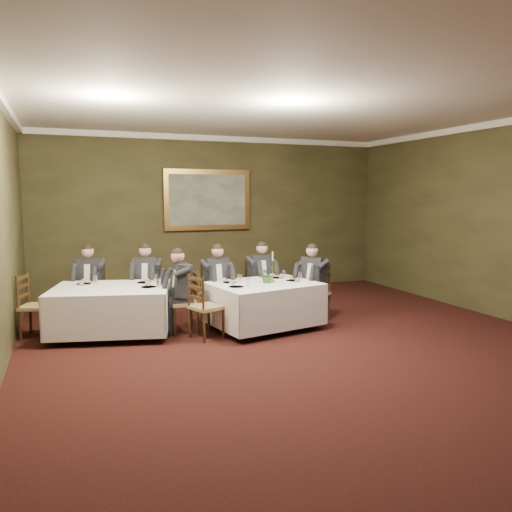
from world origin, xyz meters
TOP-DOWN VIEW (x-y plane):
  - ground at (0.00, 0.00)m, footprint 10.00×10.00m
  - ceiling at (0.00, 0.00)m, footprint 8.00×10.00m
  - back_wall at (0.00, 5.00)m, footprint 8.00×0.10m
  - crown_molding at (0.00, 0.00)m, footprint 8.00×10.00m
  - table_main at (-0.22, 1.57)m, footprint 1.89×1.57m
  - table_second at (-2.60, 2.10)m, footprint 2.07×1.76m
  - chair_main_backleft at (-0.82, 2.34)m, footprint 0.50×0.49m
  - diner_main_backleft at (-0.82, 2.33)m, footprint 0.47×0.54m
  - chair_main_backright at (0.07, 2.51)m, footprint 0.51×0.50m
  - diner_main_backright at (0.07, 2.49)m, footprint 0.48×0.55m
  - chair_main_endleft at (-1.26, 1.37)m, footprint 0.55×0.56m
  - chair_main_endright at (0.83, 1.77)m, footprint 0.57×0.58m
  - diner_main_endright at (0.82, 1.77)m, footprint 0.60×0.57m
  - chair_sec_backleft at (-2.84, 3.11)m, footprint 0.57×0.56m
  - diner_sec_backleft at (-2.85, 3.10)m, footprint 0.56×0.60m
  - chair_sec_backright at (-1.91, 2.88)m, footprint 0.58×0.57m
  - diner_sec_backright at (-1.91, 2.86)m, footprint 0.57×0.60m
  - chair_sec_endright at (-1.49, 1.82)m, footprint 0.42×0.44m
  - diner_sec_endright at (-1.51, 1.82)m, footprint 0.48×0.42m
  - chair_sec_endleft at (-3.70, 2.37)m, footprint 0.55×0.56m
  - centerpiece at (-0.16, 1.57)m, footprint 0.33×0.31m
  - candlestick at (-0.02, 1.68)m, footprint 0.07×0.07m
  - place_setting_table_main at (-0.67, 1.86)m, footprint 0.33×0.31m
  - place_setting_table_second at (-2.93, 2.60)m, footprint 0.33×0.31m
  - painting at (-0.22, 4.94)m, footprint 1.97×0.09m

SIDE VIEW (x-z plane):
  - ground at x=0.00m, z-range 0.00..0.00m
  - chair_main_backleft at x=-0.82m, z-range -0.22..0.78m
  - chair_main_backright at x=0.07m, z-range -0.22..0.78m
  - chair_main_endleft at x=-1.26m, z-range -0.22..0.78m
  - chair_main_endright at x=0.83m, z-range -0.22..0.78m
  - chair_sec_backleft at x=-2.84m, z-range -0.22..0.78m
  - chair_sec_backright at x=-1.91m, z-range -0.22..0.78m
  - chair_sec_endright at x=-1.49m, z-range -0.22..0.78m
  - chair_sec_endleft at x=-3.70m, z-range -0.22..0.78m
  - table_main at x=-0.22m, z-range 0.12..0.78m
  - table_second at x=-2.60m, z-range 0.12..0.78m
  - diner_main_backleft at x=-0.82m, z-range -0.16..1.19m
  - diner_main_backright at x=0.07m, z-range -0.16..1.19m
  - diner_main_endright at x=0.82m, z-range -0.16..1.19m
  - diner_sec_backleft at x=-2.85m, z-range -0.16..1.19m
  - diner_sec_backright at x=-1.91m, z-range -0.16..1.19m
  - diner_sec_endright at x=-1.51m, z-range -0.16..1.19m
  - place_setting_table_main at x=-0.67m, z-range 0.73..0.87m
  - place_setting_table_second at x=-2.93m, z-range 0.73..0.87m
  - centerpiece at x=-0.16m, z-range 0.77..1.07m
  - candlestick at x=-0.02m, z-range 0.70..1.21m
  - back_wall at x=0.00m, z-range 0.00..3.50m
  - painting at x=-0.22m, z-range 1.42..2.76m
  - crown_molding at x=0.00m, z-range 3.38..3.50m
  - ceiling at x=0.00m, z-range 3.45..3.55m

